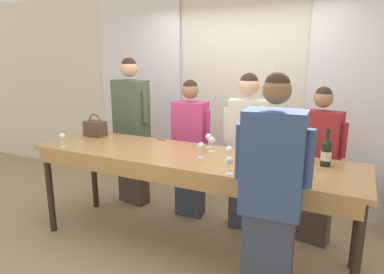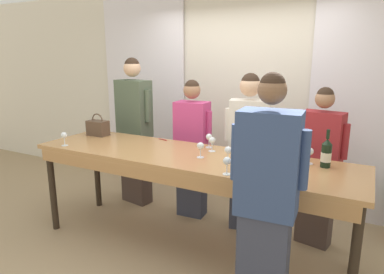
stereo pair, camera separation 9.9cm
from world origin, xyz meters
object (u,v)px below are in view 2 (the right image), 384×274
Objects in this scene: wine_glass_center_left at (291,155)px; wine_glass_back_mid at (209,138)px; tasting_bar at (186,164)px; wine_glass_back_left at (228,151)px; wine_glass_front_right at (212,141)px; guest_olive_jacket at (135,131)px; wine_glass_front_left at (263,143)px; guest_cream_sweater at (248,150)px; wine_glass_front_mid at (64,136)px; guest_pink_top at (192,148)px; host_pouring at (266,207)px; wine_glass_back_right at (200,147)px; handbag at (98,128)px; guest_striped_shirt at (319,167)px; wine_glass_center_mid at (310,152)px; wine_glass_center_right at (227,162)px; wine_bottle at (326,154)px.

wine_glass_center_left is 1.00× the size of wine_glass_back_mid.
wine_glass_back_left is (0.43, -0.03, 0.19)m from tasting_bar.
wine_glass_back_mid is at bearing 126.82° from wine_glass_front_right.
tasting_bar is 1.69× the size of guest_olive_jacket.
wine_glass_front_left is 0.46m from guest_cream_sweater.
guest_pink_top reaches higher than wine_glass_front_mid.
host_pouring is (0.87, -0.96, -0.17)m from wine_glass_back_mid.
wine_glass_back_right is at bearing -106.29° from guest_cream_sweater.
wine_glass_front_right is at bearing -45.56° from guest_pink_top.
tasting_bar is at bearing -102.35° from wine_glass_back_mid.
handbag is at bearing 92.35° from wine_glass_front_mid.
guest_striped_shirt is 0.89× the size of host_pouring.
wine_glass_center_mid is 0.08× the size of host_pouring.
handbag is 1.80× the size of wine_glass_front_right.
wine_glass_front_left is at bearing 40.04° from wine_glass_back_right.
guest_cream_sweater is at bearing 73.71° from wine_glass_back_right.
wine_glass_front_right is 0.79m from wine_glass_center_left.
wine_glass_front_right reaches higher than tasting_bar.
wine_glass_center_left is 1.00× the size of wine_glass_back_left.
wine_glass_front_mid reaches higher than tasting_bar.
guest_pink_top reaches higher than wine_glass_front_right.
handbag is 0.14× the size of guest_olive_jacket.
wine_glass_center_right is 1.21m from guest_striped_shirt.
wine_bottle reaches higher than wine_glass_back_left.
guest_pink_top reaches higher than handbag.
wine_bottle is at bearing 13.00° from wine_glass_back_right.
wine_glass_front_mid is 1.00× the size of wine_glass_front_right.
wine_glass_front_mid and wine_glass_back_left have the same top height.
host_pouring reaches higher than wine_glass_front_left.
wine_glass_back_right is (-0.47, -0.39, -0.00)m from wine_glass_front_left.
wine_glass_front_left is (0.62, 0.38, 0.19)m from tasting_bar.
wine_bottle is at bearing -77.91° from guest_striped_shirt.
guest_pink_top reaches higher than wine_glass_back_left.
wine_bottle is at bearing 72.90° from host_pouring.
guest_cream_sweater reaches higher than wine_bottle.
wine_bottle is 2.25× the size of wine_glass_center_mid.
wine_glass_front_right is 0.56m from guest_cream_sweater.
wine_bottle reaches higher than wine_glass_front_left.
wine_glass_back_mid is (-0.99, 0.08, 0.00)m from wine_glass_center_mid.
wine_glass_back_mid is 0.51m from guest_cream_sweater.
guest_striped_shirt is (0.74, 0.00, -0.07)m from guest_cream_sweater.
wine_bottle is at bearing 0.13° from wine_glass_front_right.
guest_olive_jacket is (0.16, 0.48, -0.11)m from handbag.
wine_glass_back_left is 1.08m from guest_pink_top.
wine_glass_back_left is at bearing -3.37° from wine_glass_back_right.
wine_glass_center_left is at bearing -47.20° from guest_cream_sweater.
guest_olive_jacket is 1.51m from guest_cream_sweater.
guest_pink_top is at bearing 160.31° from wine_glass_front_left.
wine_glass_front_left is at bearing -52.83° from guest_cream_sweater.
tasting_bar is 21.96× the size of wine_glass_back_right.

